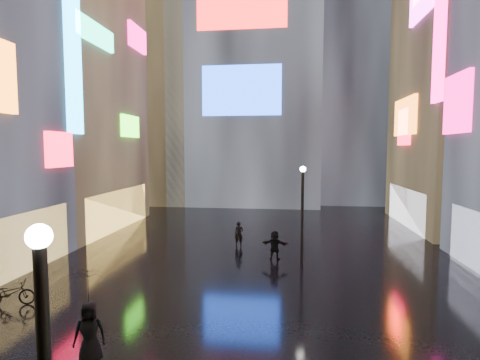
# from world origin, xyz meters

# --- Properties ---
(ground) EXTENTS (140.00, 140.00, 0.00)m
(ground) POSITION_xyz_m (0.00, 20.00, 0.00)
(ground) COLOR black
(ground) RESTS_ON ground
(building_left_far) EXTENTS (10.28, 12.00, 22.00)m
(building_left_far) POSITION_xyz_m (-15.98, 26.00, 10.98)
(building_left_far) COLOR black
(building_left_far) RESTS_ON ground
(building_right_far) EXTENTS (10.28, 12.00, 28.00)m
(building_right_far) POSITION_xyz_m (15.98, 30.00, 13.98)
(building_right_far) COLOR black
(building_right_far) RESTS_ON ground
(tower_main) EXTENTS (16.00, 14.20, 42.00)m
(tower_main) POSITION_xyz_m (-3.00, 43.97, 21.01)
(tower_main) COLOR black
(tower_main) RESTS_ON ground
(tower_flank_right) EXTENTS (12.00, 12.00, 34.00)m
(tower_flank_right) POSITION_xyz_m (9.00, 46.00, 17.00)
(tower_flank_right) COLOR black
(tower_flank_right) RESTS_ON ground
(tower_flank_left) EXTENTS (10.00, 10.00, 26.00)m
(tower_flank_left) POSITION_xyz_m (-14.00, 42.00, 13.00)
(tower_flank_left) COLOR black
(tower_flank_left) RESTS_ON ground
(lamp_far) EXTENTS (0.30, 0.30, 5.20)m
(lamp_far) POSITION_xyz_m (2.45, 18.71, 2.94)
(lamp_far) COLOR black
(lamp_far) RESTS_ON ground
(pedestrian_4) EXTENTS (1.00, 0.79, 1.79)m
(pedestrian_4) POSITION_xyz_m (-3.86, 8.62, 0.90)
(pedestrian_4) COLOR black
(pedestrian_4) RESTS_ON ground
(pedestrian_5) EXTENTS (1.54, 0.67, 1.61)m
(pedestrian_5) POSITION_xyz_m (1.00, 19.40, 0.80)
(pedestrian_5) COLOR black
(pedestrian_5) RESTS_ON ground
(pedestrian_6) EXTENTS (0.59, 0.42, 1.53)m
(pedestrian_6) POSITION_xyz_m (-1.34, 22.05, 0.77)
(pedestrian_6) COLOR black
(pedestrian_6) RESTS_ON ground
(umbrella_2) EXTENTS (1.49, 1.49, 0.96)m
(umbrella_2) POSITION_xyz_m (-3.86, 8.62, 2.27)
(umbrella_2) COLOR black
(umbrella_2) RESTS_ON pedestrian_4
(bicycle) EXTENTS (1.95, 1.11, 0.97)m
(bicycle) POSITION_xyz_m (-9.03, 11.98, 0.49)
(bicycle) COLOR black
(bicycle) RESTS_ON ground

